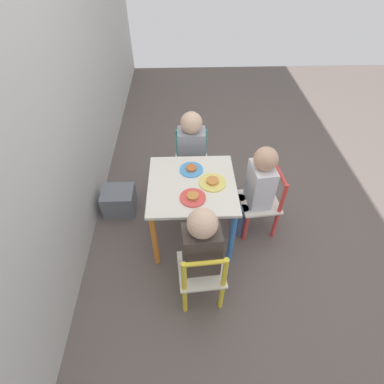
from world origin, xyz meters
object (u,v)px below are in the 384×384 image
object	(u,v)px
chair_red	(262,203)
child_left	(201,247)
chair_yellow	(202,274)
child_right	(191,150)
kids_table	(192,193)
plate_right	(191,169)
chair_teal	(191,164)
child_front	(257,186)
storage_bin	(119,200)
plate_left	(193,197)
plate_front	(212,182)

from	to	relation	value
chair_red	child_left	bearing A→B (deg)	-49.25
chair_yellow	child_right	distance (m)	0.94
kids_table	plate_right	size ratio (longest dim) A/B	3.60
chair_red	chair_teal	distance (m)	0.65
kids_table	child_left	xyz separation A→B (m)	(-0.43, -0.03, 0.02)
child_right	chair_red	bearing A→B (deg)	-37.25
chair_teal	child_front	world-z (taller)	child_front
child_front	storage_bin	distance (m)	1.06
kids_table	plate_left	distance (m)	0.16
chair_yellow	storage_bin	size ratio (longest dim) A/B	2.13
kids_table	child_left	bearing A→B (deg)	-175.52
chair_teal	child_right	distance (m)	0.19
child_right	chair_yellow	bearing A→B (deg)	-86.86
plate_front	storage_bin	distance (m)	0.84
plate_left	plate_front	bearing A→B (deg)	-45.00
kids_table	child_front	xyz separation A→B (m)	(0.04, -0.43, 0.01)
plate_right	storage_bin	world-z (taller)	plate_right
child_left	plate_left	size ratio (longest dim) A/B	4.68
chair_teal	storage_bin	bearing A→B (deg)	-155.92
chair_yellow	child_left	size ratio (longest dim) A/B	0.70
chair_yellow	child_right	size ratio (longest dim) A/B	0.70
kids_table	storage_bin	size ratio (longest dim) A/B	2.29
child_left	plate_left	world-z (taller)	child_left
child_right	plate_right	size ratio (longest dim) A/B	4.78
chair_teal	plate_front	world-z (taller)	plate_front
storage_bin	chair_yellow	bearing A→B (deg)	-141.41
chair_teal	kids_table	bearing A→B (deg)	-90.00
child_front	storage_bin	size ratio (longest dim) A/B	2.99
chair_red	plate_right	xyz separation A→B (m)	(0.08, 0.49, 0.25)
child_front	plate_front	distance (m)	0.32
plate_left	plate_right	size ratio (longest dim) A/B	1.02
storage_bin	plate_right	bearing A→B (deg)	-102.88
storage_bin	chair_teal	bearing A→B (deg)	-67.34
child_right	plate_right	world-z (taller)	child_right
kids_table	child_right	xyz separation A→B (m)	(0.43, -0.01, 0.02)
plate_right	storage_bin	xyz separation A→B (m)	(0.13, 0.56, -0.41)
plate_front	chair_teal	bearing A→B (deg)	13.19
kids_table	plate_front	world-z (taller)	plate_front
plate_right	child_right	bearing A→B (deg)	-2.01
chair_red	plate_front	world-z (taller)	plate_front
plate_right	kids_table	bearing A→B (deg)	180.00
chair_red	plate_front	bearing A→B (deg)	-88.06
kids_table	child_right	size ratio (longest dim) A/B	0.75
kids_table	child_front	distance (m)	0.43
chair_red	storage_bin	bearing A→B (deg)	-106.75
kids_table	storage_bin	bearing A→B (deg)	65.41
kids_table	chair_teal	xyz separation A→B (m)	(0.49, -0.01, -0.16)
child_right	storage_bin	world-z (taller)	child_right
chair_yellow	storage_bin	distance (m)	0.97
child_left	plate_right	world-z (taller)	child_left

